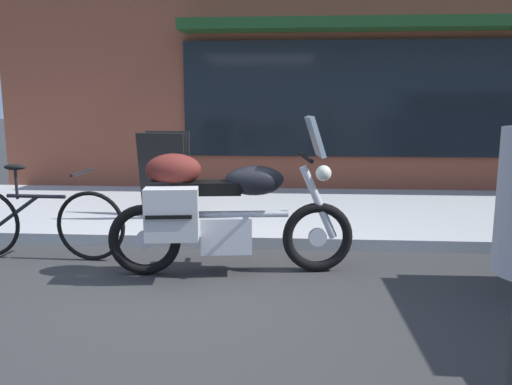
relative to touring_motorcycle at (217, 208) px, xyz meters
name	(u,v)px	position (x,y,z in m)	size (l,w,h in m)	color
ground_plane	(192,292)	(-0.14, -0.44, -0.60)	(80.00, 80.00, 0.00)	#323232
touring_motorcycle	(217,208)	(0.00, 0.00, 0.00)	(2.16, 0.84, 1.39)	black
parked_bicycle	(37,221)	(-1.81, 0.34, -0.23)	(1.74, 0.48, 0.93)	black
sandwich_board_sign	(165,175)	(-0.88, 1.71, 0.04)	(0.55, 0.43, 1.04)	black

